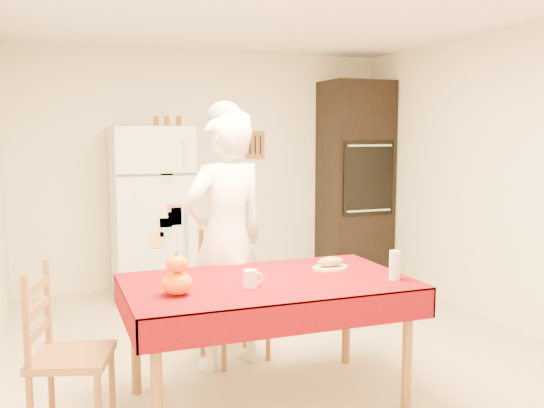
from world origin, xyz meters
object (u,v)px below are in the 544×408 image
coffee_mug (250,279)px  bread_plate (330,268)px  chair_left (59,347)px  wine_glass (395,265)px  oven_cabinet (355,181)px  dining_table (267,291)px  chair_far (230,289)px  seated_woman (226,241)px  pumpkin_lower (177,283)px  refrigerator (152,213)px

coffee_mug → bread_plate: coffee_mug is taller
chair_left → coffee_mug: bearing=-78.6°
wine_glass → coffee_mug: bearing=171.5°
oven_cabinet → dining_table: size_ratio=1.29×
chair_far → seated_woman: size_ratio=0.53×
oven_cabinet → pumpkin_lower: bearing=-132.6°
dining_table → pumpkin_lower: bearing=-166.4°
chair_far → wine_glass: size_ratio=5.40×
oven_cabinet → wine_glass: (-1.30, -2.94, -0.25)m
dining_table → bread_plate: (0.48, 0.13, 0.08)m
dining_table → wine_glass: 0.78m
seated_woman → coffee_mug: size_ratio=17.98×
oven_cabinet → bread_plate: oven_cabinet is taller
refrigerator → chair_far: 1.88m
chair_left → wine_glass: (1.92, -0.22, 0.34)m
dining_table → chair_far: bearing=89.6°
bread_plate → chair_far: bearing=125.1°
wine_glass → dining_table: bearing=160.5°
dining_table → oven_cabinet: bearing=53.0°
bread_plate → seated_woman: bearing=137.5°
pumpkin_lower → chair_far: bearing=58.5°
refrigerator → pumpkin_lower: refrigerator is taller
refrigerator → pumpkin_lower: size_ratio=9.91×
pumpkin_lower → wine_glass: (1.30, -0.12, 0.02)m
refrigerator → chair_left: (-0.93, -2.67, -0.34)m
dining_table → pumpkin_lower: 0.61m
refrigerator → chair_far: bearing=-81.8°
chair_left → bread_plate: size_ratio=3.96×
refrigerator → pumpkin_lower: (-0.32, -2.77, -0.02)m
refrigerator → bread_plate: refrigerator is taller
dining_table → seated_woman: size_ratio=0.95×
refrigerator → coffee_mug: (0.11, -2.76, -0.04)m
wine_glass → bread_plate: wine_glass is taller
bread_plate → wine_glass: bearing=-57.8°
chair_far → chair_left: bearing=-156.9°
refrigerator → chair_left: 2.85m
dining_table → chair_left: (-1.19, -0.03, -0.18)m
pumpkin_lower → coffee_mug: bearing=1.8°
refrigerator → bread_plate: bearing=-73.5°
chair_left → pumpkin_lower: bearing=-83.3°
chair_left → coffee_mug: (1.04, -0.09, 0.30)m
pumpkin_lower → wine_glass: wine_glass is taller
oven_cabinet → bread_plate: size_ratio=9.17×
coffee_mug → wine_glass: (0.87, -0.13, 0.04)m
refrigerator → dining_table: 2.65m
pumpkin_lower → seated_woman: bearing=57.2°
dining_table → pumpkin_lower: pumpkin_lower is taller
coffee_mug → wine_glass: size_ratio=0.57×
pumpkin_lower → oven_cabinet: bearing=47.4°
seated_woman → bread_plate: bearing=120.8°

